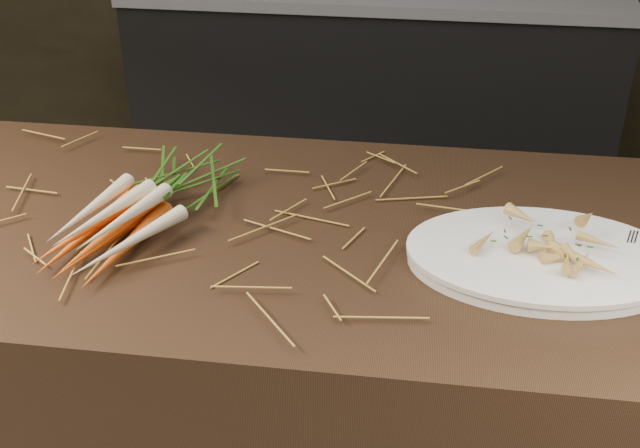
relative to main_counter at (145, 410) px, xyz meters
The scene contains 6 objects.
main_counter is the anchor object (origin of this frame).
back_counter 1.90m from the main_counter, 80.93° to the left, with size 1.82×0.62×0.84m.
straw_bedding 0.46m from the main_counter, 90.00° to the left, with size 1.40×0.60×0.02m, color olive, non-canonical shape.
root_veg_bunch 0.50m from the main_counter, ahead, with size 0.25×0.47×0.08m.
serving_platter 0.84m from the main_counter, ahead, with size 0.41×0.27×0.02m, color white, non-canonical shape.
roasted_veg_heap 0.86m from the main_counter, ahead, with size 0.20×0.14×0.05m, color #A77F37, non-canonical shape.
Camera 1 is at (0.51, -0.82, 1.58)m, focal length 45.00 mm.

